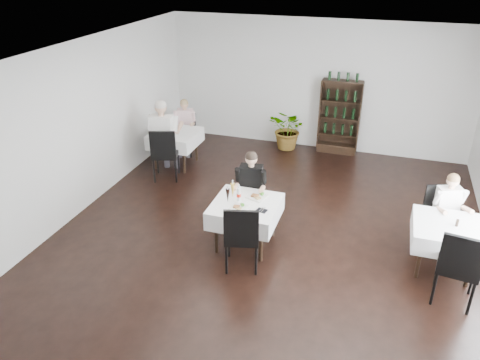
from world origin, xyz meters
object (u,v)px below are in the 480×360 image
wine_shelf (339,118)px  diner_main (250,185)px  main_table (246,211)px  potted_tree (289,129)px

wine_shelf → diner_main: 3.89m
main_table → diner_main: size_ratio=0.74×
potted_tree → diner_main: bearing=-87.8°
wine_shelf → potted_tree: (-1.13, -0.15, -0.35)m
main_table → potted_tree: potted_tree is taller
wine_shelf → main_table: wine_shelf is taller
wine_shelf → main_table: 4.41m
potted_tree → diner_main: 3.63m
main_table → potted_tree: (-0.23, 4.16, -0.13)m
main_table → diner_main: diner_main is taller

